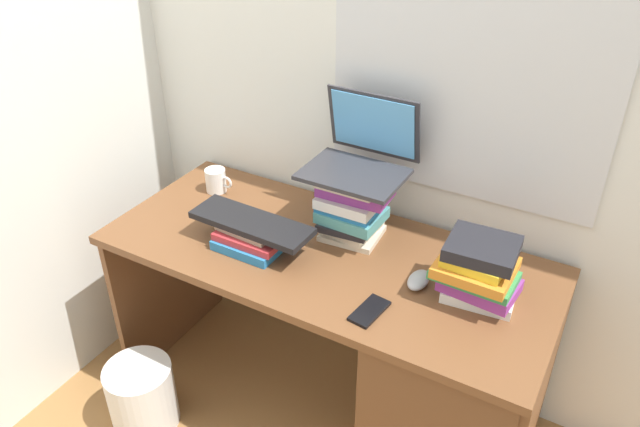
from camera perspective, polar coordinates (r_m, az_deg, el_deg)
The scene contains 13 objects.
ground_plane at distance 2.54m, azimuth 0.43°, elevation -16.96°, with size 6.00×6.00×0.00m, color olive.
wall_back at distance 2.08m, azimuth 5.78°, elevation 14.68°, with size 6.00×0.06×2.60m.
wall_left at distance 2.39m, azimuth -21.43°, elevation 15.03°, with size 0.05×6.00×2.60m, color silver.
desk at distance 2.13m, azimuth 9.48°, elevation -14.08°, with size 1.50×0.65×0.73m.
book_stack_tall at distance 2.06m, azimuth 2.93°, elevation 0.61°, with size 0.24×0.20×0.23m.
book_stack_keyboard_riser at distance 2.07m, azimuth -6.32°, elevation -2.16°, with size 0.23×0.18×0.08m.
book_stack_side at distance 1.85m, azimuth 14.38°, elevation -5.14°, with size 0.25×0.20×0.20m.
laptop at distance 2.02m, azimuth 3.88°, elevation 5.59°, with size 0.32×0.29×0.24m.
keyboard at distance 2.04m, azimuth -6.34°, elevation -0.86°, with size 0.42×0.14×0.02m, color black.
computer_mouse at distance 1.92m, azimuth 9.06°, elevation -6.08°, with size 0.06×0.10×0.04m, color #A5A8AD.
mug at distance 2.40m, azimuth -9.54°, elevation 3.03°, with size 0.11×0.08×0.09m.
cell_phone at distance 1.82m, azimuth 4.58°, elevation -8.95°, with size 0.07×0.14×0.01m, color black.
wastebasket at distance 2.47m, azimuth -16.08°, elevation -15.84°, with size 0.25×0.25×0.27m, color silver.
Camera 1 is at (0.80, -1.45, 1.92)m, focal length 34.71 mm.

